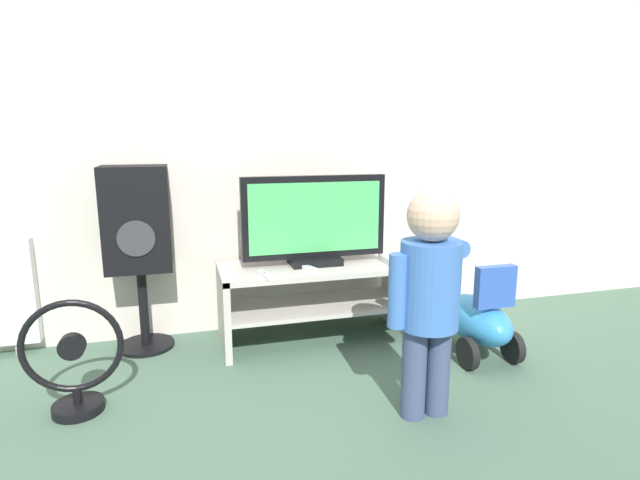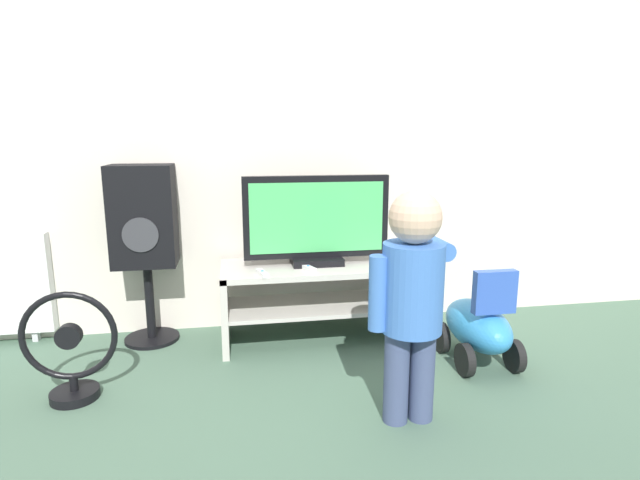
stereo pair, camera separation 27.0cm
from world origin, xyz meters
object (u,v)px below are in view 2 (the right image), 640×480
at_px(remote_primary, 262,273).
at_px(child, 412,289).
at_px(floor_fan, 70,351).
at_px(ride_on_toy, 478,326).
at_px(game_console, 390,262).
at_px(speaker_tower, 144,222).
at_px(remote_secondary, 308,268).
at_px(television, 316,221).

xyz_separation_m(remote_primary, child, (0.55, -0.73, 0.11)).
relative_size(floor_fan, ride_on_toy, 0.95).
xyz_separation_m(game_console, speaker_tower, (-1.35, 0.21, 0.23)).
xyz_separation_m(remote_secondary, speaker_tower, (-0.88, 0.24, 0.24)).
distance_m(remote_primary, speaker_tower, 0.73).
xyz_separation_m(remote_primary, speaker_tower, (-0.62, 0.30, 0.24)).
bearing_deg(remote_secondary, television, 61.93).
relative_size(speaker_tower, ride_on_toy, 1.91).
bearing_deg(ride_on_toy, child, -140.41).
height_order(remote_secondary, ride_on_toy, ride_on_toy).
bearing_deg(television, floor_fan, -156.52).
distance_m(remote_secondary, ride_on_toy, 0.94).
relative_size(television, remote_primary, 6.09).
height_order(remote_secondary, speaker_tower, speaker_tower).
relative_size(remote_secondary, ride_on_toy, 0.25).
height_order(floor_fan, ride_on_toy, ride_on_toy).
xyz_separation_m(game_console, child, (-0.18, -0.83, 0.10)).
relative_size(game_console, ride_on_toy, 0.35).
distance_m(game_console, ride_on_toy, 0.58).
relative_size(remote_primary, ride_on_toy, 0.26).
relative_size(remote_primary, speaker_tower, 0.13).
distance_m(floor_fan, ride_on_toy, 1.95).
relative_size(remote_secondary, floor_fan, 0.27).
xyz_separation_m(television, game_console, (0.41, -0.10, -0.23)).
bearing_deg(game_console, ride_on_toy, -47.22).
bearing_deg(child, game_console, 77.75).
xyz_separation_m(remote_primary, remote_secondary, (0.25, 0.06, 0.00)).
bearing_deg(television, remote_secondary, -118.07).
distance_m(remote_primary, ride_on_toy, 1.15).
bearing_deg(remote_primary, floor_fan, -159.45).
distance_m(game_console, remote_primary, 0.73).
xyz_separation_m(remote_secondary, floor_fan, (-1.12, -0.39, -0.23)).
bearing_deg(ride_on_toy, game_console, 132.78).
xyz_separation_m(television, remote_primary, (-0.32, -0.19, -0.23)).
distance_m(television, floor_fan, 1.37).
bearing_deg(ride_on_toy, remote_secondary, 156.99).
bearing_deg(remote_secondary, floor_fan, -160.88).
bearing_deg(remote_primary, child, -53.20).
bearing_deg(remote_secondary, child, -69.62).
xyz_separation_m(television, floor_fan, (-1.18, -0.51, -0.46)).
bearing_deg(floor_fan, remote_secondary, 19.12).
bearing_deg(remote_primary, game_console, 7.40).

